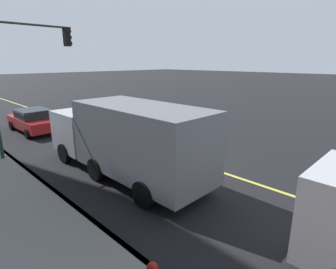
# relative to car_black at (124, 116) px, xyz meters

# --- Properties ---
(ground) EXTENTS (200.00, 200.00, 0.00)m
(ground) POSITION_rel_car_black_xyz_m (-6.64, 2.00, -0.79)
(ground) COLOR black
(curb_edge) EXTENTS (80.00, 0.16, 0.15)m
(curb_edge) POSITION_rel_car_black_xyz_m (-6.64, 7.79, -0.72)
(curb_edge) COLOR slate
(curb_edge) RESTS_ON ground
(lane_stripe_center) EXTENTS (80.00, 0.16, 0.01)m
(lane_stripe_center) POSITION_rel_car_black_xyz_m (-6.64, 2.00, -0.78)
(lane_stripe_center) COLOR #D8CC4C
(lane_stripe_center) RESTS_ON ground
(car_black) EXTENTS (4.11, 2.10, 1.52)m
(car_black) POSITION_rel_car_black_xyz_m (0.00, 0.00, 0.00)
(car_black) COLOR black
(car_black) RESTS_ON ground
(car_red) EXTENTS (4.63, 2.11, 1.51)m
(car_red) POSITION_rel_car_black_xyz_m (3.21, 5.01, -0.02)
(car_red) COLOR red
(car_red) RESTS_ON ground
(truck_gray) EXTENTS (8.23, 2.61, 3.02)m
(truck_gray) POSITION_rel_car_black_xyz_m (-6.91, 4.95, 0.83)
(truck_gray) COLOR silver
(truck_gray) RESTS_ON ground
(traffic_light_mast) EXTENTS (0.28, 4.06, 6.49)m
(traffic_light_mast) POSITION_rel_car_black_xyz_m (-1.44, 6.68, 3.62)
(traffic_light_mast) COLOR #1E3823
(traffic_light_mast) RESTS_ON ground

